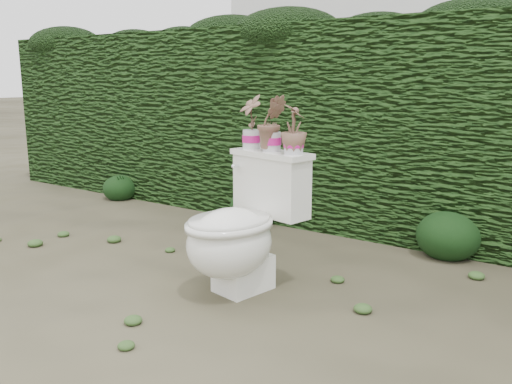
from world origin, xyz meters
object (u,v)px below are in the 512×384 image
Objects in this scene: potted_plant_left at (251,123)px; potted_plant_center at (272,125)px; toilet at (241,230)px; potted_plant_right at (294,131)px.

potted_plant_center is (0.16, -0.03, 0.00)m from potted_plant_left.
potted_plant_left reaches higher than toilet.
potted_plant_left is (-0.11, 0.27, 0.57)m from toilet.
potted_plant_center is (0.05, 0.23, 0.57)m from toilet.
potted_plant_center is at bearing 13.39° from potted_plant_left.
potted_plant_left is 0.34m from potted_plant_right.
potted_plant_left is at bearing 40.69° from potted_plant_right.
potted_plant_center reaches higher than toilet.
potted_plant_right reaches higher than toilet.
potted_plant_left is at bearing 123.78° from potted_plant_center.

